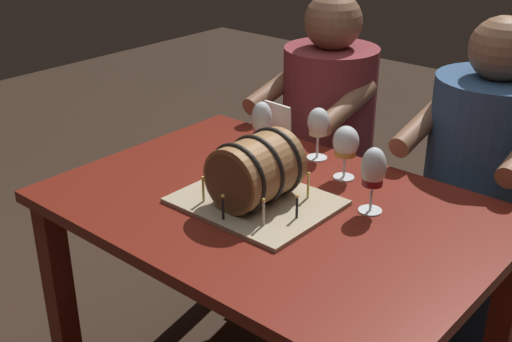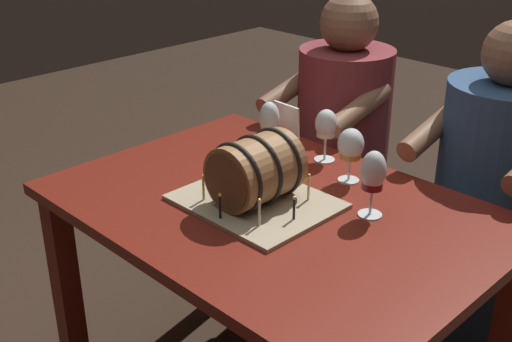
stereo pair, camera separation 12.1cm
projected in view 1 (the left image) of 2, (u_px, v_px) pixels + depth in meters
The scene contains 9 objects.
dining_table at pixel (273, 239), 1.88m from camera, with size 1.24×0.87×0.74m.
barrel_cake at pixel (256, 175), 1.79m from camera, with size 0.42×0.34×0.20m.
wine_glass_amber at pixel (346, 144), 1.94m from camera, with size 0.08×0.08×0.17m.
wine_glass_red at pixel (373, 170), 1.74m from camera, with size 0.07×0.07×0.19m.
wine_glass_white at pixel (318, 125), 2.07m from camera, with size 0.07×0.07×0.17m.
wine_glass_rose at pixel (262, 121), 2.07m from camera, with size 0.07×0.07×0.19m.
menu_card at pixel (278, 127), 2.16m from camera, with size 0.11×0.01×0.16m, color silver.
person_seated_left at pixel (326, 155), 2.58m from camera, with size 0.39×0.47×1.19m.
person_seated_right at pixel (477, 201), 2.21m from camera, with size 0.41×0.48×1.19m.
Camera 1 is at (1.02, -1.27, 1.58)m, focal length 45.92 mm.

